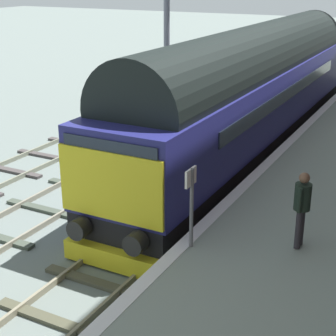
# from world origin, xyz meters

# --- Properties ---
(ground_plane) EXTENTS (140.00, 140.00, 0.00)m
(ground_plane) POSITION_xyz_m (0.00, 0.00, 0.00)
(ground_plane) COLOR slate
(ground_plane) RESTS_ON ground
(track_main) EXTENTS (2.50, 60.00, 0.15)m
(track_main) POSITION_xyz_m (0.00, 0.00, 0.06)
(track_main) COLOR gray
(track_main) RESTS_ON ground
(track_adjacent_west) EXTENTS (2.50, 60.00, 0.15)m
(track_adjacent_west) POSITION_xyz_m (-3.50, -0.00, 0.06)
(track_adjacent_west) COLOR gray
(track_adjacent_west) RESTS_ON ground
(track_adjacent_far_west) EXTENTS (2.50, 60.00, 0.15)m
(track_adjacent_far_west) POSITION_xyz_m (-6.50, -0.00, 0.06)
(track_adjacent_far_west) COLOR gray
(track_adjacent_far_west) RESTS_ON ground
(station_platform) EXTENTS (4.00, 44.00, 1.01)m
(station_platform) POSITION_xyz_m (3.60, 0.00, 0.50)
(station_platform) COLOR gray
(station_platform) RESTS_ON ground
(diesel_locomotive) EXTENTS (2.74, 18.96, 4.68)m
(diesel_locomotive) POSITION_xyz_m (0.00, 4.80, 2.48)
(diesel_locomotive) COLOR black
(diesel_locomotive) RESTS_ON ground
(platform_number_sign) EXTENTS (0.10, 0.44, 1.73)m
(platform_number_sign) POSITION_xyz_m (1.92, -4.39, 2.17)
(platform_number_sign) COLOR slate
(platform_number_sign) RESTS_ON station_platform
(waiting_passenger) EXTENTS (0.35, 0.51, 1.64)m
(waiting_passenger) POSITION_xyz_m (3.91, -3.33, 1.99)
(waiting_passenger) COLOR #302C31
(waiting_passenger) RESTS_ON station_platform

